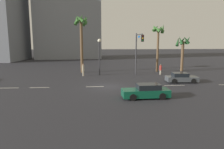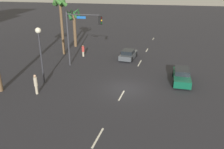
{
  "view_description": "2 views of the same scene",
  "coord_description": "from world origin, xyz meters",
  "px_view_note": "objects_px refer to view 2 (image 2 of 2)",
  "views": [
    {
      "loc": [
        -1.15,
        -24.0,
        5.39
      ],
      "look_at": [
        0.63,
        1.49,
        1.2
      ],
      "focal_mm": 33.03,
      "sensor_mm": 36.0,
      "label": 1
    },
    {
      "loc": [
        -19.51,
        -4.36,
        9.33
      ],
      "look_at": [
        0.24,
        1.43,
        1.25
      ],
      "focal_mm": 36.02,
      "sensor_mm": 36.0,
      "label": 2
    }
  ],
  "objects_px": {
    "traffic_signal": "(79,31)",
    "streetlamp": "(40,45)",
    "car_1": "(128,54)",
    "pedestrian_0": "(83,50)",
    "pedestrian_1": "(36,84)",
    "palm_tree_2": "(74,19)",
    "car_0": "(182,76)",
    "palm_tree_0": "(60,9)"
  },
  "relations": [
    {
      "from": "pedestrian_1",
      "to": "palm_tree_2",
      "type": "relative_size",
      "value": 0.3
    },
    {
      "from": "car_1",
      "to": "pedestrian_0",
      "type": "relative_size",
      "value": 2.44
    },
    {
      "from": "car_0",
      "to": "palm_tree_0",
      "type": "distance_m",
      "value": 18.69
    },
    {
      "from": "pedestrian_1",
      "to": "palm_tree_2",
      "type": "xyz_separation_m",
      "value": [
        17.31,
        4.13,
        3.48
      ]
    },
    {
      "from": "palm_tree_2",
      "to": "car_0",
      "type": "bearing_deg",
      "value": -121.67
    },
    {
      "from": "car_1",
      "to": "palm_tree_0",
      "type": "height_order",
      "value": "palm_tree_0"
    },
    {
      "from": "car_1",
      "to": "pedestrian_0",
      "type": "xyz_separation_m",
      "value": [
        -0.81,
        6.39,
        0.28
      ]
    },
    {
      "from": "traffic_signal",
      "to": "streetlamp",
      "type": "distance_m",
      "value": 6.03
    },
    {
      "from": "car_1",
      "to": "pedestrian_1",
      "type": "relative_size",
      "value": 2.14
    },
    {
      "from": "streetlamp",
      "to": "car_1",
      "type": "bearing_deg",
      "value": -31.86
    },
    {
      "from": "car_0",
      "to": "streetlamp",
      "type": "height_order",
      "value": "streetlamp"
    },
    {
      "from": "pedestrian_0",
      "to": "palm_tree_2",
      "type": "height_order",
      "value": "palm_tree_2"
    },
    {
      "from": "car_1",
      "to": "palm_tree_2",
      "type": "xyz_separation_m",
      "value": [
        4.13,
        9.92,
        3.91
      ]
    },
    {
      "from": "car_0",
      "to": "palm_tree_2",
      "type": "height_order",
      "value": "palm_tree_2"
    },
    {
      "from": "car_0",
      "to": "streetlamp",
      "type": "xyz_separation_m",
      "value": [
        -4.27,
        13.71,
        3.4
      ]
    },
    {
      "from": "traffic_signal",
      "to": "pedestrian_1",
      "type": "distance_m",
      "value": 9.04
    },
    {
      "from": "pedestrian_0",
      "to": "palm_tree_0",
      "type": "bearing_deg",
      "value": 83.43
    },
    {
      "from": "streetlamp",
      "to": "pedestrian_1",
      "type": "relative_size",
      "value": 2.99
    },
    {
      "from": "streetlamp",
      "to": "palm_tree_2",
      "type": "distance_m",
      "value": 15.14
    },
    {
      "from": "palm_tree_0",
      "to": "palm_tree_2",
      "type": "height_order",
      "value": "palm_tree_0"
    },
    {
      "from": "car_0",
      "to": "palm_tree_0",
      "type": "bearing_deg",
      "value": 70.51
    },
    {
      "from": "pedestrian_1",
      "to": "palm_tree_0",
      "type": "bearing_deg",
      "value": 16.91
    },
    {
      "from": "traffic_signal",
      "to": "streetlamp",
      "type": "bearing_deg",
      "value": 165.27
    },
    {
      "from": "streetlamp",
      "to": "palm_tree_2",
      "type": "xyz_separation_m",
      "value": [
        14.77,
        3.31,
        0.47
      ]
    },
    {
      "from": "traffic_signal",
      "to": "pedestrian_0",
      "type": "xyz_separation_m",
      "value": [
        4.01,
        1.31,
        -3.53
      ]
    },
    {
      "from": "traffic_signal",
      "to": "pedestrian_1",
      "type": "relative_size",
      "value": 3.44
    },
    {
      "from": "traffic_signal",
      "to": "palm_tree_0",
      "type": "bearing_deg",
      "value": 46.24
    },
    {
      "from": "streetlamp",
      "to": "car_0",
      "type": "bearing_deg",
      "value": -72.68
    },
    {
      "from": "palm_tree_0",
      "to": "streetlamp",
      "type": "bearing_deg",
      "value": -163.38
    },
    {
      "from": "car_1",
      "to": "pedestrian_1",
      "type": "height_order",
      "value": "pedestrian_1"
    },
    {
      "from": "car_1",
      "to": "pedestrian_0",
      "type": "bearing_deg",
      "value": 97.22
    },
    {
      "from": "palm_tree_2",
      "to": "streetlamp",
      "type": "bearing_deg",
      "value": -167.38
    },
    {
      "from": "traffic_signal",
      "to": "streetlamp",
      "type": "xyz_separation_m",
      "value": [
        -5.82,
        1.53,
        -0.37
      ]
    },
    {
      "from": "car_0",
      "to": "palm_tree_2",
      "type": "relative_size",
      "value": 0.72
    },
    {
      "from": "streetlamp",
      "to": "palm_tree_2",
      "type": "relative_size",
      "value": 0.9
    },
    {
      "from": "car_0",
      "to": "traffic_signal",
      "type": "xyz_separation_m",
      "value": [
        1.55,
        12.18,
        3.78
      ]
    },
    {
      "from": "streetlamp",
      "to": "traffic_signal",
      "type": "bearing_deg",
      "value": -14.73
    },
    {
      "from": "pedestrian_0",
      "to": "palm_tree_0",
      "type": "relative_size",
      "value": 0.2
    },
    {
      "from": "car_0",
      "to": "pedestrian_1",
      "type": "xyz_separation_m",
      "value": [
        -6.81,
        12.88,
        0.39
      ]
    },
    {
      "from": "pedestrian_1",
      "to": "streetlamp",
      "type": "bearing_deg",
      "value": 18.07
    },
    {
      "from": "traffic_signal",
      "to": "palm_tree_2",
      "type": "relative_size",
      "value": 1.04
    },
    {
      "from": "traffic_signal",
      "to": "palm_tree_2",
      "type": "distance_m",
      "value": 10.17
    }
  ]
}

